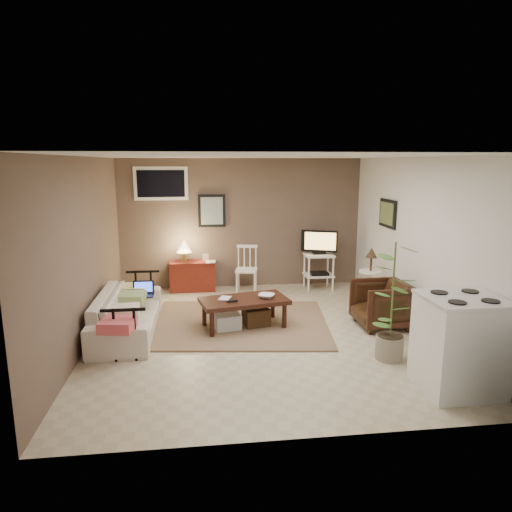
{
  "coord_description": "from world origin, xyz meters",
  "views": [
    {
      "loc": [
        -0.77,
        -5.94,
        2.32
      ],
      "look_at": [
        0.01,
        0.35,
        1.02
      ],
      "focal_mm": 32.0,
      "sensor_mm": 36.0,
      "label": 1
    }
  ],
  "objects": [
    {
      "name": "coffee_table",
      "position": [
        -0.19,
        0.22,
        0.26
      ],
      "size": [
        1.31,
        0.86,
        0.46
      ],
      "color": "black",
      "rests_on": "floor"
    },
    {
      "name": "laptop",
      "position": [
        -1.61,
        0.58,
        0.49
      ],
      "size": [
        0.3,
        0.22,
        0.2
      ],
      "color": "black",
      "rests_on": "sofa"
    },
    {
      "name": "red_console",
      "position": [
        -0.94,
        2.29,
        0.33
      ],
      "size": [
        0.82,
        0.36,
        0.95
      ],
      "color": "maroon",
      "rests_on": "floor"
    },
    {
      "name": "rug",
      "position": [
        -0.25,
        0.4,
        0.01
      ],
      "size": [
        2.81,
        2.36,
        0.02
      ],
      "primitive_type": "cube",
      "rotation": [
        0.0,
        0.0,
        -0.12
      ],
      "color": "#81634B",
      "rests_on": "floor"
    },
    {
      "name": "tv_stand",
      "position": [
        1.4,
        2.1,
        0.59
      ],
      "size": [
        0.64,
        0.43,
        1.11
      ],
      "color": "white",
      "rests_on": "floor"
    },
    {
      "name": "spindle_chair",
      "position": [
        0.05,
        2.13,
        0.39
      ],
      "size": [
        0.44,
        0.44,
        0.84
      ],
      "color": "white",
      "rests_on": "floor"
    },
    {
      "name": "book_table",
      "position": [
        -0.52,
        0.27,
        0.54
      ],
      "size": [
        0.15,
        0.07,
        0.21
      ],
      "primitive_type": "imported",
      "rotation": [
        0.0,
        0.0,
        -0.35
      ],
      "color": "black",
      "rests_on": "coffee_table"
    },
    {
      "name": "art_right",
      "position": [
        2.23,
        1.05,
        1.52
      ],
      "size": [
        0.03,
        0.6,
        0.45
      ],
      "primitive_type": "cube",
      "color": "black"
    },
    {
      "name": "art_back",
      "position": [
        -0.55,
        2.48,
        1.45
      ],
      "size": [
        0.5,
        0.03,
        0.6
      ],
      "primitive_type": "cube",
      "color": "black"
    },
    {
      "name": "side_table",
      "position": [
        1.97,
        1.01,
        0.6
      ],
      "size": [
        0.36,
        0.36,
        0.97
      ],
      "color": "white",
      "rests_on": "floor"
    },
    {
      "name": "book_console",
      "position": [
        -0.69,
        2.16,
        0.66
      ],
      "size": [
        0.17,
        0.03,
        0.23
      ],
      "primitive_type": "imported",
      "rotation": [
        0.0,
        0.0,
        -0.07
      ],
      "color": "black",
      "rests_on": "red_console"
    },
    {
      "name": "potted_plant",
      "position": [
        1.45,
        -1.03,
        0.77
      ],
      "size": [
        0.36,
        0.36,
        1.45
      ],
      "color": "gray",
      "rests_on": "floor"
    },
    {
      "name": "sofa",
      "position": [
        -1.8,
        0.24,
        0.38
      ],
      "size": [
        0.57,
        1.95,
        0.76
      ],
      "primitive_type": "imported",
      "rotation": [
        0.0,
        0.0,
        1.57
      ],
      "color": "#F0E2CF",
      "rests_on": "floor"
    },
    {
      "name": "bowl",
      "position": [
        0.14,
        0.23,
        0.55
      ],
      "size": [
        0.23,
        0.14,
        0.22
      ],
      "primitive_type": "imported",
      "rotation": [
        0.0,
        0.0,
        -0.42
      ],
      "color": "black",
      "rests_on": "coffee_table"
    },
    {
      "name": "window",
      "position": [
        -1.45,
        2.48,
        1.95
      ],
      "size": [
        0.96,
        0.03,
        0.6
      ],
      "primitive_type": "cube",
      "color": "white"
    },
    {
      "name": "sofa_end_rails",
      "position": [
        -1.69,
        0.24,
        0.33
      ],
      "size": [
        0.53,
        1.95,
        0.66
      ],
      "primitive_type": null,
      "color": "black",
      "rests_on": "floor"
    },
    {
      "name": "floor",
      "position": [
        0.0,
        0.0,
        0.0
      ],
      "size": [
        5.0,
        5.0,
        0.0
      ],
      "primitive_type": "plane",
      "color": "#C1B293",
      "rests_on": "ground"
    },
    {
      "name": "stove",
      "position": [
        1.84,
        -1.83,
        0.5
      ],
      "size": [
        0.77,
        0.72,
        1.01
      ],
      "color": "white",
      "rests_on": "floor"
    },
    {
      "name": "sofa_pillows",
      "position": [
        -1.75,
        0.02,
        0.47
      ],
      "size": [
        0.38,
        1.86,
        0.13
      ],
      "primitive_type": null,
      "color": "beige",
      "rests_on": "sofa"
    },
    {
      "name": "armchair",
      "position": [
        1.78,
        0.05,
        0.36
      ],
      "size": [
        0.69,
        0.73,
        0.73
      ],
      "primitive_type": "imported",
      "rotation": [
        0.0,
        0.0,
        -1.53
      ],
      "color": "#32180E",
      "rests_on": "floor"
    }
  ]
}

